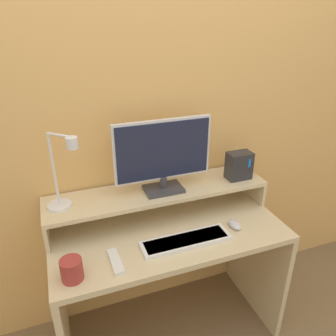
% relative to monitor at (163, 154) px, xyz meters
% --- Properties ---
extents(wall_back, '(6.00, 0.05, 2.50)m').
position_rel_monitor_xyz_m(wall_back, '(-0.02, 0.19, 0.16)').
color(wall_back, '#E5AD60').
rests_on(wall_back, ground_plane).
extents(desk, '(1.18, 0.57, 0.72)m').
position_rel_monitor_xyz_m(desk, '(-0.02, -0.13, -0.57)').
color(desk, beige).
rests_on(desk, ground_plane).
extents(monitor_shelf, '(1.18, 0.27, 0.16)m').
position_rel_monitor_xyz_m(monitor_shelf, '(-0.02, 0.02, -0.23)').
color(monitor_shelf, beige).
rests_on(monitor_shelf, desk).
extents(monitor, '(0.50, 0.13, 0.39)m').
position_rel_monitor_xyz_m(monitor, '(0.00, 0.00, 0.00)').
color(monitor, '#38383D').
rests_on(monitor, monitor_shelf).
extents(desk_lamp, '(0.18, 0.17, 0.38)m').
position_rel_monitor_xyz_m(desk_lamp, '(-0.49, -0.01, -0.03)').
color(desk_lamp, silver).
rests_on(desk_lamp, monitor_shelf).
extents(router_dock, '(0.14, 0.09, 0.15)m').
position_rel_monitor_xyz_m(router_dock, '(0.44, -0.01, -0.13)').
color(router_dock, '#28282D').
rests_on(router_dock, monitor_shelf).
extents(keyboard, '(0.44, 0.12, 0.02)m').
position_rel_monitor_xyz_m(keyboard, '(0.02, -0.26, -0.35)').
color(keyboard, white).
rests_on(keyboard, desk).
extents(mouse, '(0.05, 0.09, 0.03)m').
position_rel_monitor_xyz_m(mouse, '(0.31, -0.23, -0.35)').
color(mouse, silver).
rests_on(mouse, desk).
extents(remote_control, '(0.05, 0.17, 0.02)m').
position_rel_monitor_xyz_m(remote_control, '(-0.33, -0.28, -0.35)').
color(remote_control, white).
rests_on(remote_control, desk).
extents(mug, '(0.09, 0.09, 0.10)m').
position_rel_monitor_xyz_m(mug, '(-0.51, -0.31, -0.31)').
color(mug, '#9E332D').
rests_on(mug, desk).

